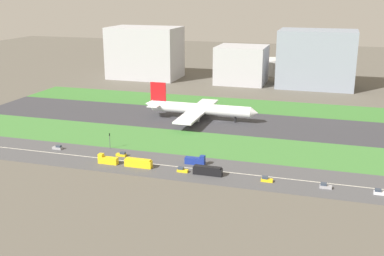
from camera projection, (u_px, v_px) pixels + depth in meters
The scene contains 23 objects.
ground_plane at pixel (218, 121), 262.47m from camera, with size 800.00×800.00×0.00m, color #5B564C.
runway at pixel (218, 121), 262.45m from camera, with size 280.00×46.00×0.10m, color #38383D.
grass_median_north at pixel (234, 105), 300.09m from camera, with size 280.00×36.00×0.10m, color #3D7A33.
grass_median_south at pixel (197, 143), 224.82m from camera, with size 280.00×36.00×0.10m, color #427F38.
highway at pixel (175, 167), 195.45m from camera, with size 280.00×28.00×0.10m, color #4C4C4F.
highway_centerline at pixel (175, 166), 195.44m from camera, with size 266.00×0.50×0.01m, color silver.
airliner at pixel (198, 109), 264.05m from camera, with size 65.00×56.00×19.70m.
car_6 at pixel (325, 186), 173.88m from camera, with size 4.40×1.80×2.00m.
car_2 at pixel (122, 154), 207.24m from camera, with size 4.40×1.80×2.00m.
bus_1 at pixel (138, 163), 194.37m from camera, with size 11.60×2.50×3.50m.
car_5 at pixel (266, 179), 179.90m from camera, with size 4.40×1.80×2.00m.
truck_0 at pixel (108, 160), 198.32m from camera, with size 8.40×2.50×4.00m.
car_4 at pixel (380, 192), 168.63m from camera, with size 4.40×1.80×2.00m.
car_1 at pixel (58, 148), 216.17m from camera, with size 4.40×1.80×2.00m.
bus_0 at pixel (208, 171), 186.13m from camera, with size 11.60×2.50×3.50m.
car_0 at pixel (182, 170), 189.33m from camera, with size 4.40×1.80×2.00m.
truck_1 at pixel (196, 161), 197.57m from camera, with size 8.40×2.50×4.00m.
traffic_light at pixel (110, 140), 216.31m from camera, with size 0.36×0.50×7.20m.
terminal_building at pixel (145, 53), 386.69m from camera, with size 55.80×36.15×40.97m, color #B2B2B7.
hangar_building at pixel (242, 65), 366.00m from camera, with size 37.08×34.16×28.50m, color #B2B2B7.
office_tower at pixel (316, 59), 348.55m from camera, with size 55.00×34.70×41.82m, color gray.
fuel_tank_west at pixel (272, 67), 404.63m from camera, with size 23.78×23.78×13.36m, color silver.
fuel_tank_centre at pixel (312, 68), 395.19m from camera, with size 17.21×17.21×14.49m, color silver.
Camera 1 is at (60.21, -246.17, 69.96)m, focal length 44.64 mm.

